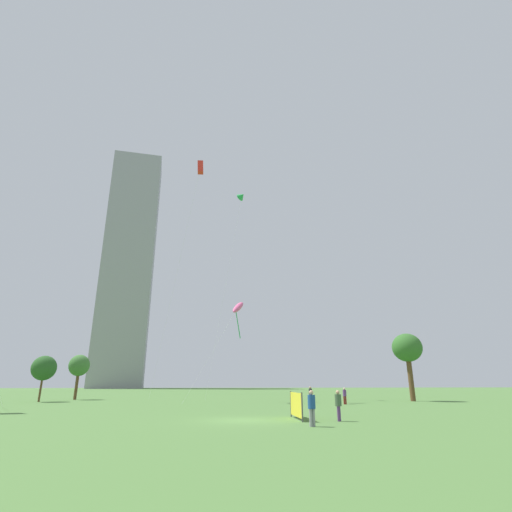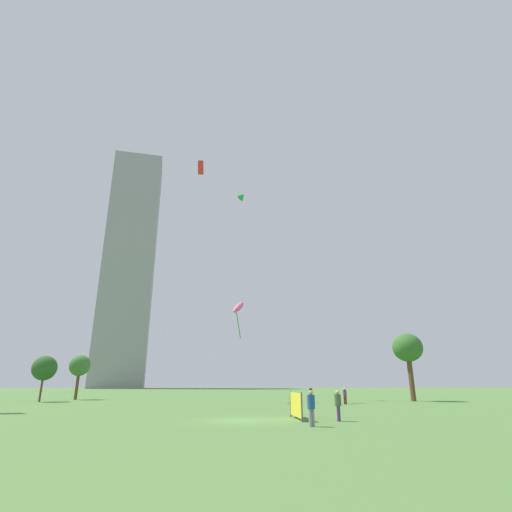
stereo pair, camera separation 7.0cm
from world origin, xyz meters
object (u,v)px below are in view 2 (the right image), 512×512
object	(u,v)px
distant_highrise_0	(130,266)
person_standing_2	(338,403)
person_standing_1	(345,395)
kite_flying_0	(201,168)
kite_flying_2	(238,307)
person_standing_0	(311,405)
kite_flying_3	(242,196)
park_tree_0	(80,366)
park_tree_2	(44,368)
park_tree_1	(408,349)
person_standing_3	(311,393)
event_banner	(296,405)

from	to	relation	value
distant_highrise_0	person_standing_2	bearing A→B (deg)	-79.56
person_standing_1	person_standing_2	bearing A→B (deg)	-97.48
kite_flying_0	kite_flying_2	world-z (taller)	kite_flying_0
person_standing_0	kite_flying_3	bearing A→B (deg)	-111.24
park_tree_0	distant_highrise_0	distance (m)	108.12
kite_flying_0	park_tree_2	xyz separation A→B (m)	(-16.46, 0.36, -26.73)
park_tree_1	person_standing_3	bearing A→B (deg)	-172.74
person_standing_2	park_tree_1	world-z (taller)	park_tree_1
person_standing_3	event_banner	xyz separation A→B (m)	(-5.70, -19.49, -0.14)
person_standing_1	person_standing_3	xyz separation A→B (m)	(-2.43, 4.14, 0.04)
park_tree_1	park_tree_2	distance (m)	42.31
distant_highrise_0	person_standing_3	bearing A→B (deg)	-74.77
park_tree_1	distant_highrise_0	bearing A→B (deg)	118.20
kite_flying_0	event_banner	xyz separation A→B (m)	(7.55, -23.66, -29.52)
person_standing_3	kite_flying_3	distance (m)	30.11
kite_flying_2	park_tree_1	bearing A→B (deg)	-0.79
park_tree_2	event_banner	distance (m)	34.08
park_tree_0	park_tree_2	distance (m)	5.93
person_standing_1	person_standing_2	world-z (taller)	person_standing_2
kite_flying_0	kite_flying_2	bearing A→B (deg)	-23.20
kite_flying_2	park_tree_2	xyz separation A→B (m)	(-21.84, 2.67, -6.91)
person_standing_0	park_tree_0	bearing A→B (deg)	-80.59
person_standing_1	event_banner	distance (m)	17.38
event_banner	park_tree_2	bearing A→B (deg)	134.99
person_standing_3	kite_flying_0	bearing A→B (deg)	-102.29
person_standing_1	kite_flying_3	world-z (taller)	kite_flying_3
kite_flying_2	event_banner	world-z (taller)	kite_flying_2
person_standing_0	event_banner	world-z (taller)	person_standing_0
person_standing_2	kite_flying_3	size ratio (longest dim) A/B	0.06
person_standing_3	kite_flying_0	world-z (taller)	kite_flying_0
kite_flying_2	park_tree_1	xyz separation A→B (m)	(20.31, -0.28, -4.63)
person_standing_2	park_tree_1	distance (m)	28.10
park_tree_0	person_standing_1	bearing A→B (deg)	-25.28
kite_flying_3	event_banner	bearing A→B (deg)	-87.11
park_tree_1	park_tree_2	xyz separation A→B (m)	(-42.15, 2.95, -2.29)
park_tree_2	kite_flying_2	bearing A→B (deg)	-6.96
person_standing_0	person_standing_1	xyz separation A→B (m)	(8.19, 19.37, -0.07)
person_standing_1	kite_flying_2	world-z (taller)	kite_flying_2
park_tree_1	event_banner	bearing A→B (deg)	-130.71
person_standing_3	distant_highrise_0	bearing A→B (deg)	-152.36
person_standing_2	park_tree_1	xyz separation A→B (m)	(16.02, 22.55, 4.94)
person_standing_1	park_tree_0	xyz separation A→B (m)	(-30.07, 14.20, 3.17)
park_tree_1	park_tree_0	bearing A→B (deg)	168.05
park_tree_0	person_standing_2	bearing A→B (deg)	-52.22
person_standing_3	kite_flying_3	size ratio (longest dim) A/B	0.06
person_standing_1	park_tree_2	distance (m)	33.40
kite_flying_2	event_banner	bearing A→B (deg)	-84.19
park_tree_0	kite_flying_3	bearing A→B (deg)	-2.86
person_standing_2	park_tree_2	world-z (taller)	park_tree_2
person_standing_0	person_standing_2	xyz separation A→B (m)	(2.17, 2.54, -0.03)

